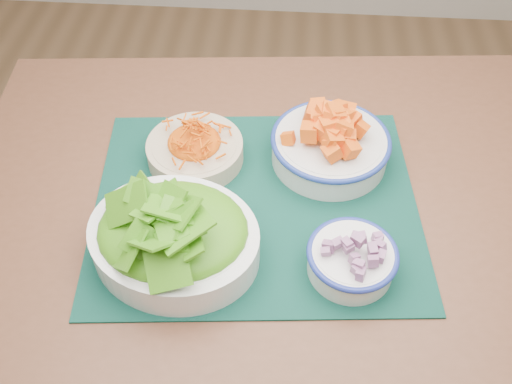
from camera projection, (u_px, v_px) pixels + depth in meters
The scene contains 6 objects.
table at pixel (294, 219), 1.16m from camera, with size 1.36×0.97×0.75m.
placemat at pixel (256, 203), 1.07m from camera, with size 0.60×0.49×0.00m, color black.
carrot_bowl at pixel (195, 146), 1.12m from camera, with size 0.22×0.22×0.07m.
squash_bowl at pixel (331, 139), 1.10m from camera, with size 0.30×0.30×0.12m.
lettuce_bowl at pixel (173, 231), 0.94m from camera, with size 0.35×0.31×0.13m.
onion_bowl at pixel (352, 256), 0.94m from camera, with size 0.16×0.16×0.08m.
Camera 1 is at (0.27, -0.63, 1.56)m, focal length 40.00 mm.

